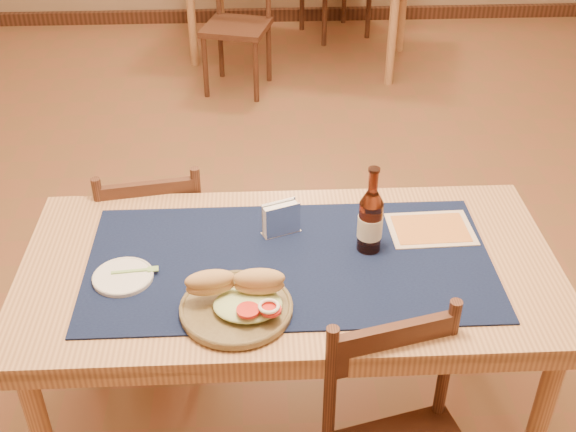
{
  "coord_description": "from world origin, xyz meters",
  "views": [
    {
      "loc": [
        -0.09,
        -2.49,
        2.08
      ],
      "look_at": [
        0.0,
        -0.7,
        0.85
      ],
      "focal_mm": 45.0,
      "sensor_mm": 36.0,
      "label": 1
    }
  ],
  "objects_px": {
    "sandwich_plate": "(239,301)",
    "main_table": "(290,284)",
    "chair_main_far": "(155,246)",
    "napkin_holder": "(281,219)",
    "beer_bottle": "(370,220)"
  },
  "relations": [
    {
      "from": "sandwich_plate",
      "to": "napkin_holder",
      "type": "bearing_deg",
      "value": 70.06
    },
    {
      "from": "beer_bottle",
      "to": "main_table",
      "type": "bearing_deg",
      "value": -167.93
    },
    {
      "from": "main_table",
      "to": "chair_main_far",
      "type": "distance_m",
      "value": 0.76
    },
    {
      "from": "main_table",
      "to": "napkin_holder",
      "type": "distance_m",
      "value": 0.2
    },
    {
      "from": "chair_main_far",
      "to": "napkin_holder",
      "type": "relative_size",
      "value": 6.43
    },
    {
      "from": "beer_bottle",
      "to": "napkin_holder",
      "type": "distance_m",
      "value": 0.28
    },
    {
      "from": "sandwich_plate",
      "to": "main_table",
      "type": "bearing_deg",
      "value": 54.75
    },
    {
      "from": "sandwich_plate",
      "to": "napkin_holder",
      "type": "height_order",
      "value": "sandwich_plate"
    },
    {
      "from": "chair_main_far",
      "to": "sandwich_plate",
      "type": "relative_size",
      "value": 2.69
    },
    {
      "from": "main_table",
      "to": "chair_main_far",
      "type": "xyz_separation_m",
      "value": [
        -0.49,
        0.53,
        -0.24
      ]
    },
    {
      "from": "main_table",
      "to": "sandwich_plate",
      "type": "bearing_deg",
      "value": -125.25
    },
    {
      "from": "main_table",
      "to": "sandwich_plate",
      "type": "xyz_separation_m",
      "value": [
        -0.15,
        -0.21,
        0.12
      ]
    },
    {
      "from": "beer_bottle",
      "to": "napkin_holder",
      "type": "relative_size",
      "value": 2.18
    },
    {
      "from": "beer_bottle",
      "to": "napkin_holder",
      "type": "bearing_deg",
      "value": 160.18
    },
    {
      "from": "beer_bottle",
      "to": "napkin_holder",
      "type": "xyz_separation_m",
      "value": [
        -0.26,
        0.09,
        -0.05
      ]
    }
  ]
}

